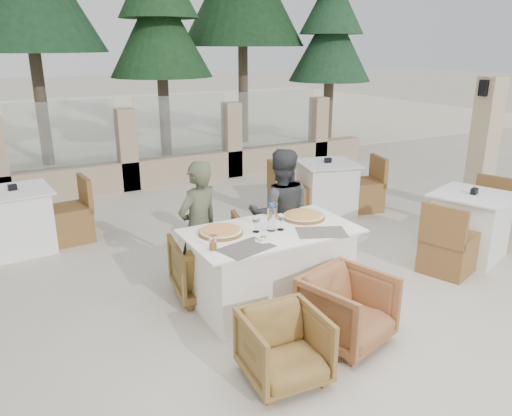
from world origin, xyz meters
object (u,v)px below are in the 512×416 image
pizza_left (221,231)px  beer_glass_right (274,210)px  diner_left (199,228)px  bg_table_c (469,225)px  olive_dish (263,238)px  pizza_right (304,216)px  dining_table (271,268)px  armchair_far_right (269,243)px  wine_glass_centre (256,223)px  diner_right (280,214)px  wine_glass_near (281,221)px  armchair_far_left (207,266)px  armchair_near_left (284,347)px  beer_glass_left (213,243)px  bg_table_a (18,221)px  armchair_near_right (347,309)px  water_bottle (271,217)px  bg_table_b (327,188)px

pizza_left → beer_glass_right: size_ratio=2.67×
diner_left → bg_table_c: 3.23m
pizza_left → olive_dish: pizza_left is taller
beer_glass_right → pizza_right: bearing=-34.7°
dining_table → olive_dish: olive_dish is taller
armchair_far_right → beer_glass_right: bearing=79.5°
bg_table_c → wine_glass_centre: bearing=158.1°
pizza_right → wine_glass_centre: (-0.60, -0.11, 0.06)m
beer_glass_right → pizza_left: bearing=-165.8°
pizza_left → bg_table_c: size_ratio=0.25×
olive_dish → diner_right: diner_right is taller
wine_glass_near → armchair_far_left: size_ratio=0.27×
pizza_left → diner_right: diner_right is taller
armchair_near_left → diner_right: bearing=63.9°
beer_glass_left → bg_table_a: beer_glass_left is taller
dining_table → pizza_left: size_ratio=3.94×
armchair_near_right → bg_table_a: size_ratio=0.41×
water_bottle → beer_glass_left: water_bottle is taller
bg_table_a → diner_left: bearing=-57.1°
beer_glass_right → bg_table_c: size_ratio=0.09×
olive_dish → armchair_far_left: size_ratio=0.16×
beer_glass_right → bg_table_a: bearing=133.6°
olive_dish → bg_table_b: (2.34, 2.21, -0.41)m
armchair_far_left → wine_glass_centre: bearing=131.5°
diner_left → diner_right: bearing=152.6°
diner_right → diner_left: bearing=18.2°
water_bottle → armchair_far_right: 0.96m
water_bottle → armchair_far_left: water_bottle is taller
wine_glass_centre → bg_table_b: wine_glass_centre is taller
wine_glass_centre → olive_dish: size_ratio=1.67×
armchair_near_left → diner_right: diner_right is taller
wine_glass_centre → beer_glass_left: bearing=-159.4°
armchair_far_right → bg_table_a: size_ratio=0.45×
dining_table → armchair_near_right: dining_table is taller
olive_dish → diner_left: bearing=109.3°
wine_glass_centre → bg_table_a: bearing=125.6°
wine_glass_centre → water_bottle: bearing=-14.2°
wine_glass_near → beer_glass_right: size_ratio=1.21×
dining_table → armchair_near_right: bearing=-74.9°
pizza_left → pizza_right: (0.91, -0.00, 0.00)m
armchair_far_left → bg_table_b: (2.61, 1.53, 0.08)m
pizza_left → wine_glass_near: bearing=-18.1°
wine_glass_centre → armchair_far_left: size_ratio=0.27×
dining_table → pizza_left: 0.63m
beer_glass_left → armchair_far_left: size_ratio=0.19×
olive_dish → armchair_far_left: (-0.26, 0.68, -0.49)m
bg_table_a → olive_dish: bearing=-61.6°
pizza_left → beer_glass_right: beer_glass_right is taller
beer_glass_left → diner_right: diner_right is taller
water_bottle → wine_glass_near: (0.08, -0.03, -0.04)m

